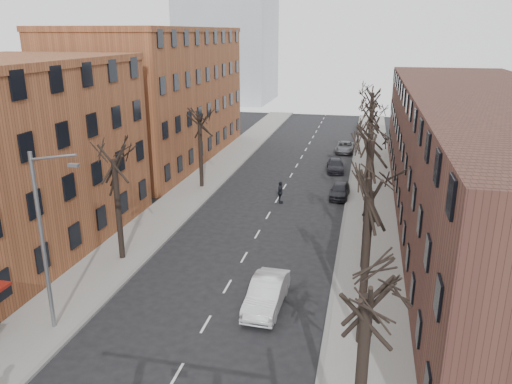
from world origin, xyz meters
The scene contains 17 objects.
sidewalk_left centered at (-8.00, 35.00, 0.07)m, with size 4.00×90.00×0.15m, color gray.
sidewalk_right centered at (8.00, 35.00, 0.07)m, with size 4.00×90.00×0.15m, color gray.
building_left_far centered at (-16.00, 44.00, 7.00)m, with size 12.00×28.00×14.00m, color brown.
building_right centered at (16.00, 30.00, 5.00)m, with size 12.00×50.00×10.00m, color #482B22.
tree_right_b centered at (7.60, 12.00, 0.00)m, with size 5.20×5.20×10.80m, color black, non-canonical shape.
tree_right_c centered at (7.60, 20.00, 0.00)m, with size 5.20×5.20×11.60m, color black, non-canonical shape.
tree_right_d centered at (7.60, 28.00, 0.00)m, with size 5.20×5.20×10.00m, color black, non-canonical shape.
tree_right_e centered at (7.60, 36.00, 0.00)m, with size 5.20×5.20×10.80m, color black, non-canonical shape.
tree_right_f centered at (7.60, 44.00, 0.00)m, with size 5.20×5.20×11.60m, color black, non-canonical shape.
tree_left_a centered at (-7.60, 18.00, 0.00)m, with size 5.20×5.20×9.50m, color black, non-canonical shape.
tree_left_b centered at (-7.60, 34.00, 0.00)m, with size 5.20×5.20×9.50m, color black, non-canonical shape.
streetlight centered at (-7.03, 10.00, 5.01)m, with size 2.45×0.22×9.03m.
silver_sedan centered at (2.66, 14.31, 0.79)m, with size 1.68×4.82×1.59m, color silver.
parked_car_near centered at (5.30, 33.80, 0.66)m, with size 1.57×3.90×1.33m, color black.
parked_car_mid centered at (4.27, 42.62, 0.61)m, with size 1.71×4.20×1.22m, color black.
parked_car_far centered at (4.80, 51.58, 0.63)m, with size 2.08×4.51×1.25m, color #55565C.
pedestrian_crossing centered at (0.41, 31.19, 0.96)m, with size 1.13×0.47×1.93m, color black.
Camera 1 is at (7.26, -8.75, 14.05)m, focal length 35.00 mm.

